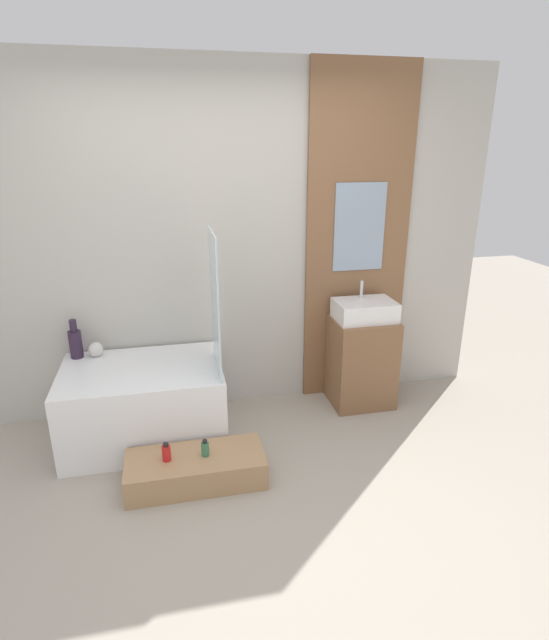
{
  "coord_description": "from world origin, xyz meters",
  "views": [
    {
      "loc": [
        -0.42,
        -2.13,
        2.03
      ],
      "look_at": [
        0.19,
        0.69,
        1.0
      ],
      "focal_mm": 28.0,
      "sensor_mm": 36.0,
      "label": 1
    }
  ],
  "objects_px": {
    "vase_round_light": "(96,349)",
    "bottle_soap_primary": "(166,453)",
    "bathtub": "(144,403)",
    "wooden_step_bench": "(196,469)",
    "sink": "(365,310)",
    "vase_tall_dark": "(75,342)",
    "bottle_soap_secondary": "(205,448)"
  },
  "relations": [
    {
      "from": "vase_tall_dark",
      "to": "vase_round_light",
      "type": "distance_m",
      "value": 0.15
    },
    {
      "from": "bathtub",
      "to": "wooden_step_bench",
      "type": "xyz_separation_m",
      "value": [
        0.32,
        -0.59,
        -0.19
      ]
    },
    {
      "from": "vase_round_light",
      "to": "sink",
      "type": "bearing_deg",
      "value": -3.41
    },
    {
      "from": "bathtub",
      "to": "wooden_step_bench",
      "type": "distance_m",
      "value": 0.7
    },
    {
      "from": "bottle_soap_secondary",
      "to": "wooden_step_bench",
      "type": "bearing_deg",
      "value": 180.0
    },
    {
      "from": "wooden_step_bench",
      "to": "bottle_soap_secondary",
      "type": "xyz_separation_m",
      "value": [
        0.06,
        0.0,
        0.14
      ]
    },
    {
      "from": "vase_round_light",
      "to": "bathtub",
      "type": "bearing_deg",
      "value": -40.92
    },
    {
      "from": "bathtub",
      "to": "bottle_soap_primary",
      "type": "xyz_separation_m",
      "value": [
        0.14,
        -0.59,
        -0.04
      ]
    },
    {
      "from": "bathtub",
      "to": "wooden_step_bench",
      "type": "relative_size",
      "value": 1.28
    },
    {
      "from": "sink",
      "to": "vase_round_light",
      "type": "relative_size",
      "value": 4.29
    },
    {
      "from": "vase_round_light",
      "to": "bottle_soap_primary",
      "type": "xyz_separation_m",
      "value": [
        0.47,
        -0.88,
        -0.37
      ]
    },
    {
      "from": "bathtub",
      "to": "sink",
      "type": "xyz_separation_m",
      "value": [
        1.71,
        0.16,
        0.52
      ]
    },
    {
      "from": "bathtub",
      "to": "vase_round_light",
      "type": "relative_size",
      "value": 10.34
    },
    {
      "from": "vase_tall_dark",
      "to": "bathtub",
      "type": "bearing_deg",
      "value": -32.25
    },
    {
      "from": "wooden_step_bench",
      "to": "vase_tall_dark",
      "type": "xyz_separation_m",
      "value": [
        -0.77,
        0.88,
        0.58
      ]
    },
    {
      "from": "bathtub",
      "to": "bottle_soap_primary",
      "type": "bearing_deg",
      "value": -76.36
    },
    {
      "from": "vase_tall_dark",
      "to": "bottle_soap_secondary",
      "type": "height_order",
      "value": "vase_tall_dark"
    },
    {
      "from": "wooden_step_bench",
      "to": "vase_round_light",
      "type": "relative_size",
      "value": 8.06
    },
    {
      "from": "sink",
      "to": "bottle_soap_primary",
      "type": "bearing_deg",
      "value": -154.25
    },
    {
      "from": "wooden_step_bench",
      "to": "bottle_soap_primary",
      "type": "distance_m",
      "value": 0.23
    },
    {
      "from": "bathtub",
      "to": "bottle_soap_secondary",
      "type": "distance_m",
      "value": 0.71
    },
    {
      "from": "wooden_step_bench",
      "to": "sink",
      "type": "xyz_separation_m",
      "value": [
        1.39,
        0.75,
        0.71
      ]
    },
    {
      "from": "sink",
      "to": "vase_tall_dark",
      "type": "distance_m",
      "value": 2.17
    },
    {
      "from": "vase_round_light",
      "to": "bottle_soap_primary",
      "type": "distance_m",
      "value": 1.06
    },
    {
      "from": "vase_tall_dark",
      "to": "bottle_soap_primary",
      "type": "relative_size",
      "value": 2.39
    },
    {
      "from": "vase_round_light",
      "to": "bottle_soap_secondary",
      "type": "distance_m",
      "value": 1.18
    },
    {
      "from": "wooden_step_bench",
      "to": "bottle_soap_primary",
      "type": "xyz_separation_m",
      "value": [
        -0.17,
        0.0,
        0.15
      ]
    },
    {
      "from": "sink",
      "to": "vase_round_light",
      "type": "height_order",
      "value": "sink"
    },
    {
      "from": "sink",
      "to": "bottle_soap_primary",
      "type": "distance_m",
      "value": 1.82
    },
    {
      "from": "bottle_soap_primary",
      "to": "vase_tall_dark",
      "type": "bearing_deg",
      "value": 124.25
    },
    {
      "from": "sink",
      "to": "vase_round_light",
      "type": "xyz_separation_m",
      "value": [
        -2.03,
        0.12,
        -0.2
      ]
    },
    {
      "from": "sink",
      "to": "bottle_soap_primary",
      "type": "relative_size",
      "value": 3.77
    }
  ]
}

